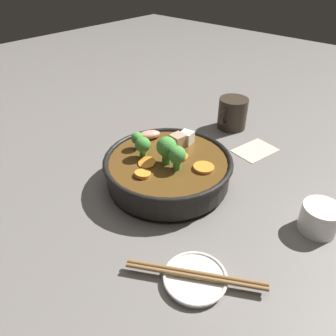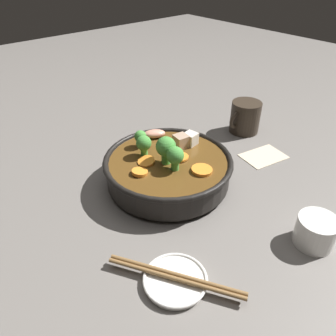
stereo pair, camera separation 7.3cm
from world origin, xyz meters
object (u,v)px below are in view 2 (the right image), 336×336
(side_saucer, at_px, (175,280))
(chopsticks_pair, at_px, (175,276))
(stirfry_bowl, at_px, (168,167))
(dark_mug, at_px, (245,117))
(tea_cup, at_px, (316,231))

(side_saucer, relative_size, chopsticks_pair, 0.52)
(chopsticks_pair, bearing_deg, stirfry_bowl, -128.41)
(dark_mug, bearing_deg, tea_cup, 55.30)
(stirfry_bowl, xyz_separation_m, dark_mug, (-0.33, -0.04, 0.00))
(tea_cup, xyz_separation_m, dark_mug, (-0.25, -0.36, 0.02))
(side_saucer, bearing_deg, chopsticks_pair, -135.00)
(side_saucer, distance_m, dark_mug, 0.56)
(stirfry_bowl, xyz_separation_m, tea_cup, (-0.08, 0.31, -0.02))
(side_saucer, height_order, chopsticks_pair, chopsticks_pair)
(side_saucer, distance_m, tea_cup, 0.27)
(tea_cup, height_order, chopsticks_pair, tea_cup)
(side_saucer, relative_size, tea_cup, 1.46)
(tea_cup, bearing_deg, side_saucer, -21.99)
(side_saucer, relative_size, dark_mug, 0.98)
(tea_cup, xyz_separation_m, chopsticks_pair, (0.25, -0.10, -0.01))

